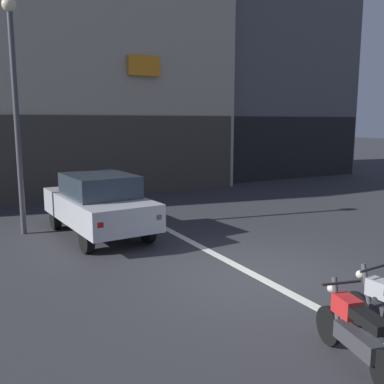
% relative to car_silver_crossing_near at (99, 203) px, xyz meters
% --- Properties ---
extents(ground_plane, '(120.00, 120.00, 0.00)m').
position_rel_car_silver_crossing_near_xyz_m(ground_plane, '(1.86, -4.37, -0.89)').
color(ground_plane, '#333338').
extents(lane_centre_line, '(0.20, 18.00, 0.01)m').
position_rel_car_silver_crossing_near_xyz_m(lane_centre_line, '(1.86, 1.63, -0.88)').
color(lane_centre_line, silver).
rests_on(lane_centre_line, ground).
extents(building_mid_block, '(10.70, 9.32, 15.67)m').
position_rel_car_silver_crossing_near_xyz_m(building_mid_block, '(2.56, 10.19, 6.94)').
color(building_mid_block, '#B2A893').
rests_on(building_mid_block, ground).
extents(building_far_right, '(8.72, 7.54, 14.87)m').
position_rel_car_silver_crossing_near_xyz_m(building_far_right, '(12.36, 10.19, 6.53)').
color(building_far_right, '#56565B').
rests_on(building_far_right, ground).
extents(car_silver_crossing_near, '(2.07, 4.22, 1.64)m').
position_rel_car_silver_crossing_near_xyz_m(car_silver_crossing_near, '(0.00, 0.00, 0.00)').
color(car_silver_crossing_near, black).
rests_on(car_silver_crossing_near, ground).
extents(street_lamp, '(0.36, 0.36, 5.99)m').
position_rel_car_silver_crossing_near_xyz_m(street_lamp, '(-1.73, 1.15, 2.82)').
color(street_lamp, '#47474C').
rests_on(street_lamp, ground).
extents(motorcycle_red_row_leftmost, '(0.58, 1.64, 0.98)m').
position_rel_car_silver_crossing_near_xyz_m(motorcycle_red_row_leftmost, '(1.04, -7.43, -0.43)').
color(motorcycle_red_row_leftmost, black).
rests_on(motorcycle_red_row_leftmost, ground).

